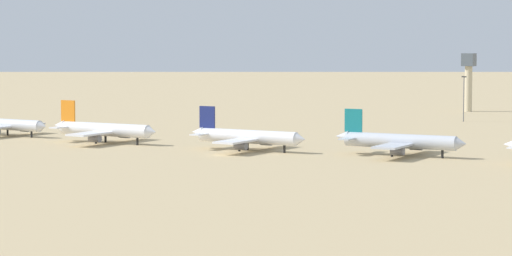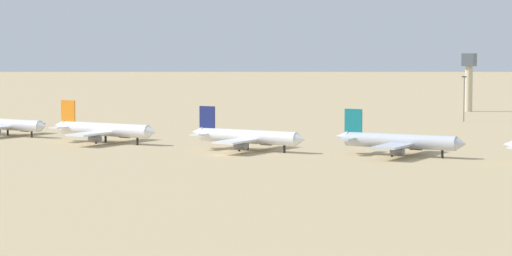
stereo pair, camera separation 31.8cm
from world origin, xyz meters
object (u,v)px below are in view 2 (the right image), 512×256
Objects in this scene: parked_jet_navy_2 at (247,137)px; control_tower at (469,76)px; parked_jet_teal_3 at (399,141)px; parked_jet_orange_1 at (104,130)px; light_pole_west at (464,96)px; parked_jet_yellow_0 at (5,124)px.

control_tower is at bearing 90.70° from parked_jet_navy_2.
control_tower is (-42.56, 185.21, 10.87)m from parked_jet_teal_3.
parked_jet_orange_1 is 2.24× the size of light_pole_west.
parked_jet_yellow_0 is 211.10m from control_tower.
parked_jet_orange_1 is at bearing -176.66° from parked_jet_teal_3.
parked_jet_orange_1 is 94.71m from parked_jet_teal_3.
light_pole_west is (-25.51, 129.23, 5.75)m from parked_jet_teal_3.
light_pole_west is (18.63, 136.65, 5.81)m from parked_jet_navy_2.
parked_jet_navy_2 is at bearing 1.86° from parked_jet_orange_1.
parked_jet_orange_1 is at bearing -178.20° from parked_jet_navy_2.
parked_jet_navy_2 is 0.99× the size of parked_jet_teal_3.
parked_jet_navy_2 is at bearing -171.95° from parked_jet_teal_3.
control_tower is (51.81, 193.18, 10.82)m from parked_jet_orange_1.
light_pole_west is (68.87, 137.20, 5.70)m from parked_jet_orange_1.
control_tower is 58.74m from light_pole_west.
light_pole_west reaches higher than parked_jet_navy_2.
parked_jet_teal_3 is 2.21× the size of light_pole_west.
parked_jet_teal_3 is at bearing 6.05° from parked_jet_orange_1.
light_pole_west is at bearing 53.00° from parked_jet_yellow_0.
parked_jet_yellow_0 is 0.91× the size of parked_jet_orange_1.
parked_jet_teal_3 reaches higher than parked_jet_yellow_0.
parked_jet_yellow_0 is at bearing 178.38° from parked_jet_navy_2.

